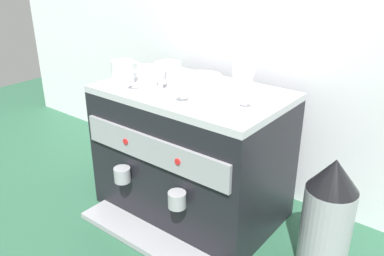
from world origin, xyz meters
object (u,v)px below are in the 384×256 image
ceramic_cup_3 (244,74)px  ceramic_bowl_1 (204,80)px  ceramic_cup_5 (146,78)px  ceramic_bowl_0 (168,68)px  ceramic_cup_4 (168,73)px  espresso_machine (191,153)px  coffee_grinder (328,215)px  ceramic_cup_2 (198,87)px  ceramic_cup_0 (230,94)px  ceramic_cup_1 (124,72)px  milk_pitcher (111,155)px

ceramic_cup_3 → ceramic_bowl_1: bearing=-145.6°
ceramic_cup_5 → ceramic_bowl_0: 0.20m
ceramic_cup_4 → espresso_machine: bearing=1.5°
ceramic_cup_3 → ceramic_bowl_0: bearing=-172.6°
espresso_machine → ceramic_cup_3: ceramic_cup_3 is taller
ceramic_cup_4 → coffee_grinder: ceramic_cup_4 is taller
ceramic_cup_2 → espresso_machine: bearing=141.1°
ceramic_cup_3 → coffee_grinder: ceramic_cup_3 is taller
espresso_machine → ceramic_cup_0: 0.33m
ceramic_cup_0 → ceramic_cup_4: size_ratio=1.12×
ceramic_bowl_0 → ceramic_cup_1: bearing=-97.4°
ceramic_cup_0 → ceramic_cup_2: (-0.10, -0.02, 0.01)m
ceramic_cup_4 → ceramic_cup_1: bearing=-142.3°
ceramic_bowl_0 → ceramic_cup_5: bearing=-69.4°
ceramic_cup_0 → milk_pitcher: (-0.65, 0.07, -0.44)m
ceramic_cup_0 → ceramic_bowl_0: size_ratio=1.12×
espresso_machine → ceramic_cup_0: ceramic_cup_0 is taller
ceramic_cup_2 → milk_pitcher: 0.71m
ceramic_cup_3 → ceramic_cup_5: size_ratio=1.26×
milk_pitcher → ceramic_cup_5: bearing=-17.5°
ceramic_cup_5 → ceramic_bowl_0: size_ratio=0.90×
ceramic_cup_5 → ceramic_bowl_1: (0.13, 0.15, -0.02)m
espresso_machine → ceramic_cup_5: 0.31m
ceramic_cup_0 → ceramic_cup_1: 0.40m
ceramic_cup_3 → coffee_grinder: 0.52m
espresso_machine → milk_pitcher: espresso_machine is taller
ceramic_cup_1 → ceramic_cup_3: (0.33, 0.24, -0.00)m
ceramic_cup_0 → ceramic_cup_3: (-0.07, 0.19, 0.01)m
milk_pitcher → ceramic_cup_3: bearing=11.6°
espresso_machine → ceramic_cup_2: bearing=-38.9°
ceramic_bowl_0 → ceramic_cup_0: bearing=-21.3°
ceramic_cup_2 → ceramic_cup_5: size_ratio=1.29×
espresso_machine → ceramic_cup_5: (-0.12, -0.09, 0.27)m
ceramic_cup_0 → ceramic_cup_3: ceramic_cup_3 is taller
espresso_machine → ceramic_cup_1: ceramic_cup_1 is taller
ceramic_cup_2 → ceramic_cup_1: bearing=-174.0°
ceramic_cup_4 → ceramic_bowl_1: (0.10, 0.07, -0.02)m
ceramic_bowl_0 → coffee_grinder: ceramic_bowl_0 is taller
milk_pitcher → ceramic_bowl_0: bearing=16.0°
ceramic_cup_0 → ceramic_cup_2: 0.11m
ceramic_cup_1 → ceramic_cup_2: size_ratio=1.04×
ceramic_cup_1 → coffee_grinder: size_ratio=0.33×
ceramic_cup_2 → coffee_grinder: (0.42, 0.08, -0.33)m
ceramic_cup_4 → ceramic_cup_0: bearing=-8.3°
espresso_machine → coffee_grinder: 0.50m
ceramic_bowl_0 → ceramic_bowl_1: (0.20, -0.04, -0.00)m
ceramic_cup_3 → ceramic_cup_4: (-0.21, -0.14, -0.00)m
ceramic_cup_4 → milk_pitcher: 0.58m
ceramic_cup_1 → ceramic_cup_4: size_ratio=1.21×
ceramic_cup_3 → milk_pitcher: ceramic_cup_3 is taller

